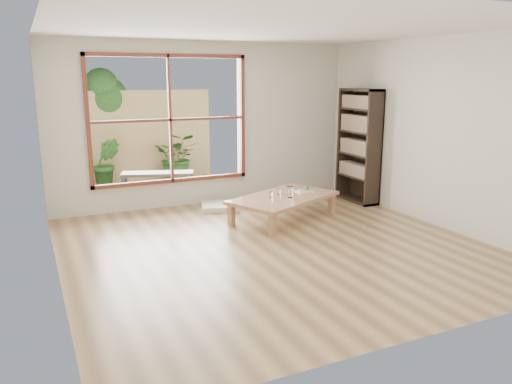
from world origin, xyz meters
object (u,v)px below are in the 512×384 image
Objects in this scene: low_table at (284,199)px; food_tray at (305,190)px; garden_bench at (158,176)px; bookshelf at (359,146)px.

low_table is 7.09× the size of food_tray.
garden_bench is (-1.29, 2.27, 0.05)m from low_table.
food_tray is at bearing -9.66° from low_table.
low_table is at bearing -166.70° from food_tray.
bookshelf is at bearing -12.67° from garden_bench.
food_tray is (-1.23, -0.36, -0.56)m from bookshelf.
food_tray is 2.76m from garden_bench.
garden_bench is at bearing 95.44° from low_table.
garden_bench is at bearing 148.67° from bookshelf.
low_table is at bearing -164.09° from bookshelf.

